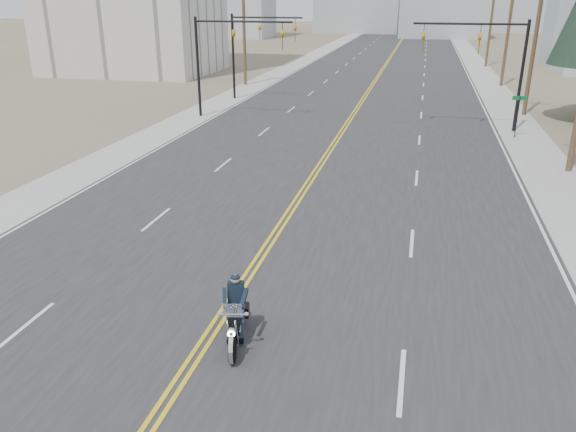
% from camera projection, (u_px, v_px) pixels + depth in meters
% --- Properties ---
extents(road, '(20.00, 200.00, 0.01)m').
position_uv_depth(road, '(386.00, 64.00, 73.85)').
color(road, '#303033').
rests_on(road, ground).
extents(sidewalk_left, '(3.00, 200.00, 0.01)m').
position_uv_depth(sidewalk_left, '(301.00, 62.00, 76.31)').
color(sidewalk_left, '#A5A5A0').
rests_on(sidewalk_left, ground).
extents(sidewalk_right, '(3.00, 200.00, 0.01)m').
position_uv_depth(sidewalk_right, '(477.00, 66.00, 71.39)').
color(sidewalk_right, '#A5A5A0').
rests_on(sidewalk_right, ground).
extents(traffic_mast_left, '(7.10, 0.26, 7.00)m').
position_uv_depth(traffic_mast_left, '(224.00, 48.00, 39.54)').
color(traffic_mast_left, black).
rests_on(traffic_mast_left, ground).
extents(traffic_mast_right, '(7.10, 0.26, 7.00)m').
position_uv_depth(traffic_mast_right, '(491.00, 53.00, 35.70)').
color(traffic_mast_right, black).
rests_on(traffic_mast_right, ground).
extents(traffic_mast_far, '(6.10, 0.26, 7.00)m').
position_uv_depth(traffic_mast_far, '(252.00, 41.00, 46.88)').
color(traffic_mast_far, black).
rests_on(traffic_mast_far, ground).
extents(street_sign, '(0.90, 0.06, 2.62)m').
position_uv_depth(street_sign, '(518.00, 109.00, 34.64)').
color(street_sign, black).
rests_on(street_sign, ground).
extents(utility_pole_c, '(2.20, 0.30, 11.00)m').
position_uv_depth(utility_pole_c, '(536.00, 35.00, 40.09)').
color(utility_pole_c, brown).
rests_on(utility_pole_c, ground).
extents(utility_pole_d, '(2.20, 0.30, 11.50)m').
position_uv_depth(utility_pole_d, '(509.00, 23.00, 53.59)').
color(utility_pole_d, brown).
rests_on(utility_pole_d, ground).
extents(utility_pole_e, '(2.20, 0.30, 11.00)m').
position_uv_depth(utility_pole_e, '(491.00, 19.00, 69.08)').
color(utility_pole_e, brown).
rests_on(utility_pole_e, ground).
extents(utility_pole_left, '(2.20, 0.30, 10.50)m').
position_uv_depth(utility_pole_left, '(244.00, 28.00, 54.59)').
color(utility_pole_left, brown).
rests_on(utility_pole_left, ground).
extents(haze_bldg_b, '(18.00, 14.00, 14.00)m').
position_uv_depth(haze_bldg_b, '(444.00, 3.00, 119.41)').
color(haze_bldg_b, '#ADB2B7').
rests_on(haze_bldg_b, ground).
extents(haze_bldg_e, '(14.00, 14.00, 12.00)m').
position_uv_depth(haze_bldg_e, '(513.00, 6.00, 138.79)').
color(haze_bldg_e, '#B7BCC6').
rests_on(haze_bldg_e, ground).
extents(motorcyclist, '(1.45, 2.45, 1.79)m').
position_uv_depth(motorcyclist, '(235.00, 312.00, 14.16)').
color(motorcyclist, black).
rests_on(motorcyclist, ground).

